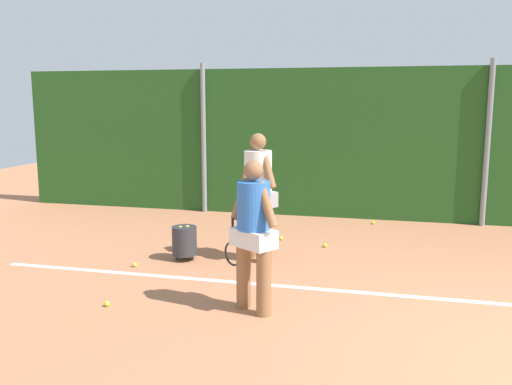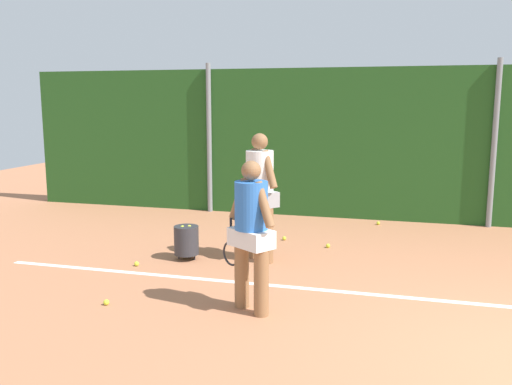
{
  "view_description": "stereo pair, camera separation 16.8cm",
  "coord_description": "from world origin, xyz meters",
  "px_view_note": "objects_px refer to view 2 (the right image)",
  "views": [
    {
      "loc": [
        -1.72,
        -4.81,
        2.31
      ],
      "look_at": [
        -3.33,
        1.74,
        1.17
      ],
      "focal_mm": 38.31,
      "sensor_mm": 36.0,
      "label": 1
    },
    {
      "loc": [
        -1.55,
        -4.77,
        2.31
      ],
      "look_at": [
        -3.33,
        1.74,
        1.17
      ],
      "focal_mm": 38.31,
      "sensor_mm": 36.0,
      "label": 2
    }
  ],
  "objects_px": {
    "tennis_ball_5": "(284,238)",
    "tennis_ball_10": "(137,264)",
    "tennis_ball_1": "(106,302)",
    "tennis_ball_6": "(328,246)",
    "player_foreground_near": "(251,228)",
    "player_midcourt": "(259,190)",
    "ball_hopper": "(186,240)",
    "tennis_ball_12": "(179,236)",
    "tennis_ball_4": "(378,223)"
  },
  "relations": [
    {
      "from": "tennis_ball_6",
      "to": "tennis_ball_10",
      "type": "xyz_separation_m",
      "value": [
        -2.48,
        -1.68,
        0.0
      ]
    },
    {
      "from": "tennis_ball_4",
      "to": "player_foreground_near",
      "type": "bearing_deg",
      "value": -103.76
    },
    {
      "from": "player_midcourt",
      "to": "tennis_ball_6",
      "type": "bearing_deg",
      "value": -94.85
    },
    {
      "from": "tennis_ball_1",
      "to": "tennis_ball_4",
      "type": "relative_size",
      "value": 1.0
    },
    {
      "from": "player_foreground_near",
      "to": "tennis_ball_10",
      "type": "relative_size",
      "value": 25.46
    },
    {
      "from": "player_midcourt",
      "to": "tennis_ball_6",
      "type": "height_order",
      "value": "player_midcourt"
    },
    {
      "from": "player_midcourt",
      "to": "tennis_ball_1",
      "type": "relative_size",
      "value": 28.05
    },
    {
      "from": "ball_hopper",
      "to": "tennis_ball_5",
      "type": "relative_size",
      "value": 7.78
    },
    {
      "from": "tennis_ball_4",
      "to": "tennis_ball_6",
      "type": "distance_m",
      "value": 1.98
    },
    {
      "from": "player_foreground_near",
      "to": "ball_hopper",
      "type": "xyz_separation_m",
      "value": [
        -1.45,
        1.66,
        -0.65
      ]
    },
    {
      "from": "tennis_ball_1",
      "to": "tennis_ball_5",
      "type": "xyz_separation_m",
      "value": [
        1.34,
        3.4,
        0.0
      ]
    },
    {
      "from": "ball_hopper",
      "to": "tennis_ball_5",
      "type": "distance_m",
      "value": 1.88
    },
    {
      "from": "ball_hopper",
      "to": "tennis_ball_1",
      "type": "relative_size",
      "value": 7.78
    },
    {
      "from": "tennis_ball_6",
      "to": "ball_hopper",
      "type": "bearing_deg",
      "value": -148.29
    },
    {
      "from": "tennis_ball_1",
      "to": "tennis_ball_12",
      "type": "xyz_separation_m",
      "value": [
        -0.41,
        3.05,
        0.0
      ]
    },
    {
      "from": "tennis_ball_1",
      "to": "tennis_ball_4",
      "type": "xyz_separation_m",
      "value": [
        2.8,
        4.98,
        0.0
      ]
    },
    {
      "from": "tennis_ball_1",
      "to": "tennis_ball_5",
      "type": "bearing_deg",
      "value": 68.54
    },
    {
      "from": "ball_hopper",
      "to": "tennis_ball_1",
      "type": "height_order",
      "value": "ball_hopper"
    },
    {
      "from": "ball_hopper",
      "to": "tennis_ball_6",
      "type": "relative_size",
      "value": 7.78
    },
    {
      "from": "tennis_ball_5",
      "to": "tennis_ball_10",
      "type": "xyz_separation_m",
      "value": [
        -1.7,
        -1.96,
        0.0
      ]
    },
    {
      "from": "player_foreground_near",
      "to": "player_midcourt",
      "type": "bearing_deg",
      "value": -44.58
    },
    {
      "from": "tennis_ball_5",
      "to": "tennis_ball_12",
      "type": "relative_size",
      "value": 1.0
    },
    {
      "from": "tennis_ball_4",
      "to": "tennis_ball_5",
      "type": "bearing_deg",
      "value": -132.7
    },
    {
      "from": "player_midcourt",
      "to": "tennis_ball_6",
      "type": "distance_m",
      "value": 1.62
    },
    {
      "from": "player_foreground_near",
      "to": "tennis_ball_1",
      "type": "relative_size",
      "value": 25.46
    },
    {
      "from": "player_foreground_near",
      "to": "tennis_ball_6",
      "type": "bearing_deg",
      "value": -66.07
    },
    {
      "from": "tennis_ball_10",
      "to": "tennis_ball_12",
      "type": "bearing_deg",
      "value": 91.44
    },
    {
      "from": "player_midcourt",
      "to": "tennis_ball_1",
      "type": "bearing_deg",
      "value": 99.84
    },
    {
      "from": "player_foreground_near",
      "to": "ball_hopper",
      "type": "height_order",
      "value": "player_foreground_near"
    },
    {
      "from": "tennis_ball_1",
      "to": "tennis_ball_10",
      "type": "distance_m",
      "value": 1.49
    },
    {
      "from": "tennis_ball_10",
      "to": "tennis_ball_6",
      "type": "bearing_deg",
      "value": 34.18
    },
    {
      "from": "player_midcourt",
      "to": "ball_hopper",
      "type": "bearing_deg",
      "value": 53.27
    },
    {
      "from": "player_foreground_near",
      "to": "ball_hopper",
      "type": "bearing_deg",
      "value": -15.64
    },
    {
      "from": "tennis_ball_6",
      "to": "tennis_ball_12",
      "type": "bearing_deg",
      "value": -178.46
    },
    {
      "from": "player_foreground_near",
      "to": "tennis_ball_10",
      "type": "distance_m",
      "value": 2.5
    },
    {
      "from": "ball_hopper",
      "to": "tennis_ball_1",
      "type": "distance_m",
      "value": 1.96
    },
    {
      "from": "tennis_ball_1",
      "to": "tennis_ball_5",
      "type": "distance_m",
      "value": 3.65
    },
    {
      "from": "tennis_ball_12",
      "to": "tennis_ball_1",
      "type": "bearing_deg",
      "value": -82.39
    },
    {
      "from": "tennis_ball_10",
      "to": "tennis_ball_4",
      "type": "bearing_deg",
      "value": 48.21
    },
    {
      "from": "ball_hopper",
      "to": "tennis_ball_5",
      "type": "height_order",
      "value": "ball_hopper"
    },
    {
      "from": "tennis_ball_6",
      "to": "tennis_ball_12",
      "type": "height_order",
      "value": "same"
    },
    {
      "from": "tennis_ball_1",
      "to": "tennis_ball_10",
      "type": "bearing_deg",
      "value": 104.31
    },
    {
      "from": "tennis_ball_1",
      "to": "tennis_ball_10",
      "type": "relative_size",
      "value": 1.0
    },
    {
      "from": "player_midcourt",
      "to": "tennis_ball_6",
      "type": "xyz_separation_m",
      "value": [
        0.88,
        0.92,
        -1.0
      ]
    },
    {
      "from": "player_midcourt",
      "to": "tennis_ball_12",
      "type": "height_order",
      "value": "player_midcourt"
    },
    {
      "from": "player_midcourt",
      "to": "tennis_ball_4",
      "type": "relative_size",
      "value": 28.05
    },
    {
      "from": "player_foreground_near",
      "to": "player_midcourt",
      "type": "relative_size",
      "value": 0.91
    },
    {
      "from": "player_foreground_near",
      "to": "ball_hopper",
      "type": "distance_m",
      "value": 2.3
    },
    {
      "from": "tennis_ball_1",
      "to": "tennis_ball_10",
      "type": "height_order",
      "value": "same"
    },
    {
      "from": "player_midcourt",
      "to": "tennis_ball_5",
      "type": "relative_size",
      "value": 28.05
    }
  ]
}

